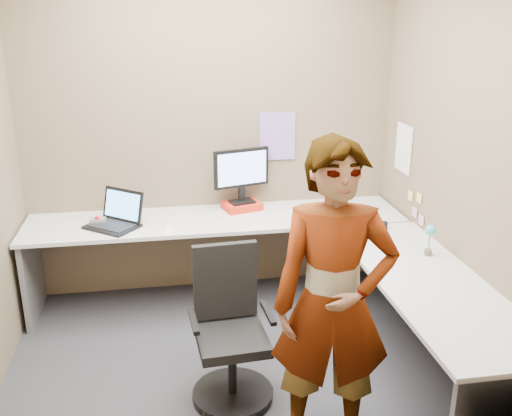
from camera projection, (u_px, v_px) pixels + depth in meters
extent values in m
plane|color=#25252A|center=(233.00, 368.00, 3.84)|extent=(3.00, 3.00, 0.00)
plane|color=brown|center=(210.00, 132.00, 4.60)|extent=(3.00, 0.00, 3.00)
plane|color=brown|center=(464.00, 165.00, 3.63)|extent=(0.00, 2.70, 2.70)
cube|color=#B8B8B8|center=(216.00, 219.00, 4.51)|extent=(2.96, 0.65, 0.03)
cube|color=#B8B8B8|center=(429.00, 281.00, 3.48)|extent=(0.65, 1.91, 0.03)
cube|color=#59595B|center=(32.00, 274.00, 4.41)|extent=(0.04, 0.60, 0.70)
cube|color=#59595B|center=(385.00, 250.00, 4.86)|extent=(0.04, 0.60, 0.70)
cube|color=red|center=(242.00, 206.00, 4.69)|extent=(0.34, 0.28, 0.06)
cube|color=black|center=(242.00, 202.00, 4.68)|extent=(0.22, 0.18, 0.01)
cube|color=black|center=(242.00, 193.00, 4.67)|extent=(0.06, 0.05, 0.12)
cube|color=black|center=(241.00, 168.00, 4.60)|extent=(0.46, 0.16, 0.31)
cube|color=#93A9FF|center=(242.00, 169.00, 4.58)|extent=(0.41, 0.12, 0.26)
cube|color=black|center=(112.00, 227.00, 4.30)|extent=(0.46, 0.44, 0.02)
cube|color=black|center=(123.00, 205.00, 4.36)|extent=(0.34, 0.29, 0.24)
cube|color=#50AFFF|center=(123.00, 205.00, 4.36)|extent=(0.29, 0.25, 0.20)
cube|color=#B7B7BC|center=(98.00, 221.00, 4.36)|extent=(0.12, 0.08, 0.04)
sphere|color=#AE0B14|center=(97.00, 218.00, 4.34)|extent=(0.04, 0.04, 0.04)
cone|color=white|center=(168.00, 227.00, 4.23)|extent=(0.10, 0.10, 0.06)
cube|color=black|center=(377.00, 225.00, 4.27)|extent=(0.16, 0.07, 0.05)
cylinder|color=brown|center=(428.00, 252.00, 3.82)|extent=(0.05, 0.05, 0.04)
cylinder|color=#338C3F|center=(429.00, 240.00, 3.79)|extent=(0.01, 0.01, 0.14)
sphere|color=#38AAC5|center=(430.00, 230.00, 3.76)|extent=(0.07, 0.07, 0.07)
cube|color=#846BB7|center=(277.00, 136.00, 4.70)|extent=(0.30, 0.01, 0.40)
cube|color=white|center=(404.00, 148.00, 4.50)|extent=(0.01, 0.28, 0.38)
cube|color=#F2E059|center=(419.00, 198.00, 4.27)|extent=(0.01, 0.07, 0.07)
cube|color=pink|center=(415.00, 212.00, 4.36)|extent=(0.01, 0.07, 0.07)
cube|color=pink|center=(421.00, 220.00, 4.26)|extent=(0.01, 0.07, 0.07)
cube|color=#F2E059|center=(410.00, 196.00, 4.42)|extent=(0.01, 0.07, 0.07)
cylinder|color=black|center=(233.00, 393.00, 3.54)|extent=(0.50, 0.50, 0.04)
cylinder|color=black|center=(232.00, 366.00, 3.47)|extent=(0.05, 0.05, 0.36)
cube|color=black|center=(232.00, 340.00, 3.41)|extent=(0.44, 0.44, 0.06)
cube|color=black|center=(225.00, 281.00, 3.49)|extent=(0.40, 0.07, 0.49)
cube|color=black|center=(194.00, 322.00, 3.31)|extent=(0.05, 0.27, 0.03)
cube|color=black|center=(268.00, 313.00, 3.41)|extent=(0.05, 0.27, 0.03)
imported|color=#999399|center=(333.00, 304.00, 2.91)|extent=(0.70, 0.53, 1.73)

